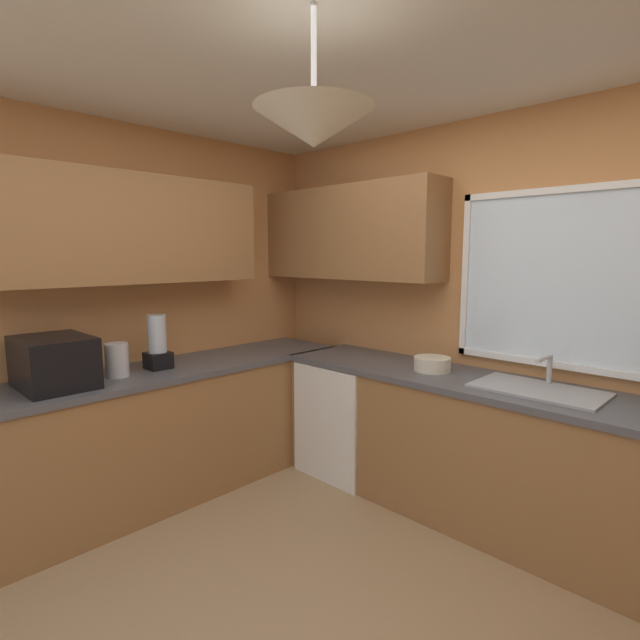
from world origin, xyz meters
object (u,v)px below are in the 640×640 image
(sink_assembly, at_px, (538,389))
(bowl, at_px, (432,364))
(blender_appliance, at_px, (157,345))
(microwave, at_px, (54,362))
(dishwasher, at_px, (350,416))
(kettle, at_px, (117,360))

(sink_assembly, distance_m, bowl, 0.68)
(sink_assembly, xyz_separation_m, blender_appliance, (-2.01, -1.23, 0.15))
(bowl, bearing_deg, sink_assembly, 0.49)
(sink_assembly, bearing_deg, microwave, -137.26)
(sink_assembly, relative_size, blender_appliance, 1.88)
(microwave, bearing_deg, blender_appliance, 90.00)
(dishwasher, height_order, bowl, bowl)
(sink_assembly, height_order, bowl, sink_assembly)
(sink_assembly, height_order, blender_appliance, blender_appliance)
(sink_assembly, bearing_deg, blender_appliance, -148.59)
(bowl, bearing_deg, microwave, -125.79)
(dishwasher, xyz_separation_m, sink_assembly, (1.35, 0.04, 0.47))
(dishwasher, distance_m, sink_assembly, 1.43)
(blender_appliance, bearing_deg, dishwasher, 61.03)
(microwave, xyz_separation_m, kettle, (0.02, 0.35, -0.04))
(dishwasher, relative_size, blender_appliance, 2.33)
(dishwasher, height_order, sink_assembly, sink_assembly)
(microwave, distance_m, blender_appliance, 0.63)
(blender_appliance, bearing_deg, bowl, 42.46)
(bowl, xyz_separation_m, blender_appliance, (-1.34, -1.22, 0.12))
(microwave, bearing_deg, bowl, 54.21)
(microwave, height_order, bowl, microwave)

